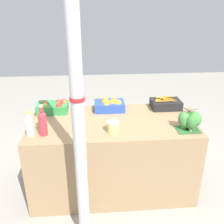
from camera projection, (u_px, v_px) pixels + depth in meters
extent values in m
plane|color=gray|center=(112.00, 184.00, 2.99)|extent=(10.00, 10.00, 0.00)
cube|color=#937551|center=(112.00, 154.00, 2.82)|extent=(1.74, 0.90, 0.84)
cylinder|color=#B7BABF|center=(78.00, 109.00, 1.83)|extent=(0.10, 0.10, 2.53)
cylinder|color=red|center=(77.00, 99.00, 1.80)|extent=(0.11, 0.11, 0.03)
cube|color=#2D8442|center=(53.00, 108.00, 2.85)|extent=(0.34, 0.24, 0.10)
sphere|color=#9EBC42|center=(64.00, 103.00, 2.87)|extent=(0.07, 0.07, 0.07)
sphere|color=red|center=(58.00, 102.00, 2.90)|extent=(0.06, 0.06, 0.06)
sphere|color=#9EBC42|center=(45.00, 106.00, 2.78)|extent=(0.07, 0.07, 0.07)
sphere|color=red|center=(64.00, 101.00, 2.92)|extent=(0.07, 0.07, 0.07)
sphere|color=red|center=(65.00, 102.00, 2.91)|extent=(0.06, 0.06, 0.06)
sphere|color=red|center=(46.00, 104.00, 2.83)|extent=(0.06, 0.06, 0.06)
sphere|color=red|center=(45.00, 104.00, 2.84)|extent=(0.06, 0.06, 0.06)
sphere|color=red|center=(63.00, 103.00, 2.86)|extent=(0.06, 0.06, 0.06)
sphere|color=red|center=(59.00, 106.00, 2.77)|extent=(0.07, 0.07, 0.07)
cube|color=#2847B7|center=(109.00, 106.00, 2.90)|extent=(0.34, 0.24, 0.10)
sphere|color=orange|center=(118.00, 104.00, 2.85)|extent=(0.08, 0.08, 0.08)
sphere|color=orange|center=(107.00, 105.00, 2.82)|extent=(0.07, 0.07, 0.07)
sphere|color=orange|center=(105.00, 103.00, 2.90)|extent=(0.08, 0.08, 0.08)
sphere|color=orange|center=(105.00, 101.00, 2.92)|extent=(0.08, 0.08, 0.08)
sphere|color=orange|center=(112.00, 103.00, 2.88)|extent=(0.09, 0.09, 0.09)
sphere|color=orange|center=(118.00, 103.00, 2.89)|extent=(0.07, 0.07, 0.07)
sphere|color=orange|center=(106.00, 102.00, 2.88)|extent=(0.07, 0.07, 0.07)
sphere|color=orange|center=(114.00, 101.00, 2.95)|extent=(0.07, 0.07, 0.07)
sphere|color=orange|center=(114.00, 100.00, 2.95)|extent=(0.07, 0.07, 0.07)
cube|color=black|center=(166.00, 104.00, 2.95)|extent=(0.34, 0.24, 0.10)
cone|color=orange|center=(161.00, 97.00, 3.01)|extent=(0.13, 0.04, 0.02)
cone|color=orange|center=(170.00, 97.00, 3.02)|extent=(0.13, 0.04, 0.03)
cone|color=orange|center=(160.00, 99.00, 2.94)|extent=(0.12, 0.06, 0.02)
cone|color=orange|center=(162.00, 101.00, 2.87)|extent=(0.17, 0.05, 0.03)
cone|color=orange|center=(169.00, 100.00, 2.90)|extent=(0.13, 0.07, 0.03)
cone|color=orange|center=(172.00, 101.00, 2.88)|extent=(0.15, 0.07, 0.03)
cone|color=orange|center=(167.00, 98.00, 2.93)|extent=(0.16, 0.07, 0.03)
cone|color=orange|center=(171.00, 99.00, 2.95)|extent=(0.16, 0.06, 0.02)
cube|color=#2D602D|center=(188.00, 130.00, 2.46)|extent=(0.22, 0.18, 0.01)
ellipsoid|color=#427F3D|center=(185.00, 122.00, 2.44)|extent=(0.12, 0.12, 0.14)
cylinder|color=#B2C693|center=(185.00, 127.00, 2.47)|extent=(0.03, 0.03, 0.02)
ellipsoid|color=#427F3D|center=(190.00, 120.00, 2.46)|extent=(0.10, 0.10, 0.17)
cylinder|color=#B2C693|center=(189.00, 126.00, 2.49)|extent=(0.03, 0.03, 0.02)
ellipsoid|color=#427F3D|center=(184.00, 119.00, 2.44)|extent=(0.12, 0.12, 0.15)
cylinder|color=#B2C693|center=(183.00, 127.00, 2.48)|extent=(0.03, 0.03, 0.02)
ellipsoid|color=#387033|center=(192.00, 123.00, 2.39)|extent=(0.11, 0.11, 0.14)
cylinder|color=#B2C693|center=(191.00, 130.00, 2.42)|extent=(0.03, 0.03, 0.02)
ellipsoid|color=#427F3D|center=(194.00, 119.00, 2.43)|extent=(0.14, 0.14, 0.16)
cylinder|color=#B2C693|center=(193.00, 128.00, 2.46)|extent=(0.03, 0.03, 0.02)
cylinder|color=beige|center=(30.00, 128.00, 2.33)|extent=(0.08, 0.08, 0.16)
cone|color=beige|center=(29.00, 119.00, 2.29)|extent=(0.08, 0.08, 0.02)
cylinder|color=beige|center=(28.00, 115.00, 2.28)|extent=(0.04, 0.04, 0.04)
cylinder|color=gold|center=(28.00, 112.00, 2.27)|extent=(0.04, 0.04, 0.01)
cylinder|color=#B2333D|center=(43.00, 125.00, 2.33)|extent=(0.08, 0.08, 0.21)
cone|color=#B2333D|center=(41.00, 113.00, 2.28)|extent=(0.08, 0.08, 0.02)
cylinder|color=#B2333D|center=(41.00, 109.00, 2.26)|extent=(0.03, 0.03, 0.05)
cylinder|color=silver|center=(41.00, 106.00, 2.25)|extent=(0.04, 0.04, 0.01)
cylinder|color=#D1CC75|center=(113.00, 127.00, 2.39)|extent=(0.11, 0.11, 0.10)
cylinder|color=white|center=(113.00, 122.00, 2.37)|extent=(0.11, 0.11, 0.01)
cube|color=#4C3D2D|center=(189.00, 112.00, 2.39)|extent=(0.02, 0.02, 0.01)
ellipsoid|color=#7A664C|center=(189.00, 109.00, 2.38)|extent=(0.08, 0.05, 0.04)
sphere|color=#897556|center=(185.00, 108.00, 2.38)|extent=(0.03, 0.03, 0.03)
cone|color=#4C3D28|center=(184.00, 108.00, 2.39)|extent=(0.02, 0.01, 0.01)
cube|color=#7A664C|center=(195.00, 109.00, 2.37)|extent=(0.04, 0.03, 0.01)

